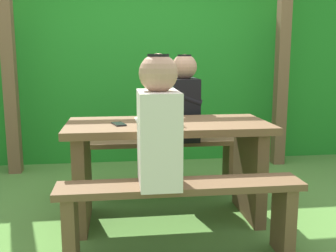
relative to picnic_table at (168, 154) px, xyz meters
name	(u,v)px	position (x,y,z in m)	size (l,w,h in m)	color
ground_plane	(168,219)	(0.00, 0.00, -0.49)	(12.00, 12.00, 0.00)	#4D7E34
hedge_backdrop	(146,78)	(0.00, 2.12, 0.42)	(6.40, 0.97, 1.82)	#207F22
pergola_post_left	(9,66)	(-1.39, 1.35, 0.58)	(0.12, 0.12, 2.14)	brown
pergola_post_right	(282,65)	(1.39, 1.35, 0.58)	(0.12, 0.12, 2.14)	brown
picnic_table	(168,154)	(0.00, 0.00, 0.00)	(1.40, 0.64, 0.71)	brown
bench_near	(181,205)	(0.00, -0.58, -0.16)	(1.40, 0.24, 0.46)	brown
bench_far	(160,155)	(0.00, 0.58, -0.16)	(1.40, 0.24, 0.46)	brown
person_white_shirt	(158,125)	(-0.13, -0.58, 0.31)	(0.25, 0.35, 0.72)	silver
person_black_coat	(184,101)	(0.21, 0.58, 0.31)	(0.25, 0.35, 0.72)	black
drinking_glass	(144,115)	(-0.16, 0.07, 0.27)	(0.07, 0.07, 0.08)	silver
bottle_left	(172,109)	(0.03, -0.02, 0.32)	(0.06, 0.06, 0.25)	silver
cell_phone	(119,124)	(-0.34, -0.06, 0.23)	(0.07, 0.14, 0.01)	black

